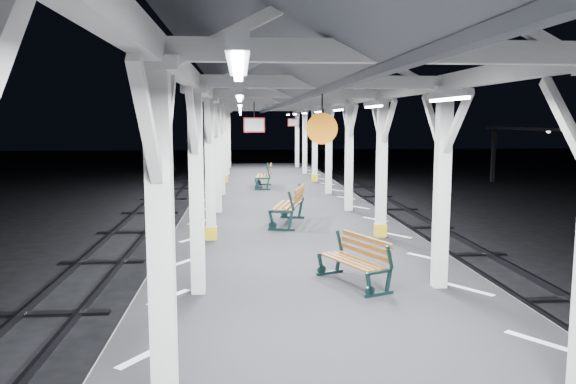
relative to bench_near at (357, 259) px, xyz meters
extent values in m
plane|color=black|center=(-0.67, 1.71, -1.43)|extent=(120.00, 120.00, 0.00)
cube|color=black|center=(-0.67, 1.71, -0.93)|extent=(6.00, 50.00, 1.00)
cube|color=silver|center=(-3.12, 1.71, -0.43)|extent=(1.00, 48.00, 0.01)
cube|color=silver|center=(1.78, 1.71, -0.43)|extent=(1.00, 48.00, 0.01)
cube|color=#2D2D33|center=(-6.22, 1.71, -1.35)|extent=(0.08, 60.00, 0.16)
cube|color=#2D2D33|center=(-5.12, 1.71, -1.35)|extent=(0.08, 60.00, 0.16)
cube|color=black|center=(-5.67, 1.71, -1.40)|extent=(2.20, 0.22, 0.06)
cube|color=#2D2D33|center=(3.78, 1.71, -1.35)|extent=(0.08, 60.00, 0.16)
cube|color=#2D2D33|center=(4.88, 1.71, -1.35)|extent=(0.08, 60.00, 0.16)
cube|color=black|center=(4.33, 1.71, -1.40)|extent=(2.20, 0.22, 0.06)
cube|color=silver|center=(-2.67, -4.29, 1.17)|extent=(0.22, 0.22, 3.20)
cube|color=silver|center=(-2.67, -4.29, 2.83)|extent=(0.40, 0.40, 0.12)
cube|color=silver|center=(-2.67, -3.74, 2.32)|extent=(0.10, 0.99, 0.99)
cube|color=silver|center=(-2.67, -4.84, 2.32)|extent=(0.10, 0.99, 0.99)
cube|color=silver|center=(-2.67, -0.29, 1.17)|extent=(0.22, 0.22, 3.20)
cube|color=silver|center=(-2.67, -0.29, 2.83)|extent=(0.40, 0.40, 0.12)
cube|color=silver|center=(-2.67, 0.26, 2.32)|extent=(0.10, 0.99, 0.99)
cube|color=silver|center=(-2.67, -0.84, 2.32)|extent=(0.10, 0.99, 0.99)
cube|color=silver|center=(-2.67, 3.71, 1.17)|extent=(0.22, 0.22, 3.20)
cube|color=silver|center=(-2.67, 3.71, 2.83)|extent=(0.40, 0.40, 0.12)
cube|color=gold|center=(-2.67, 3.71, -0.25)|extent=(0.26, 0.26, 0.30)
cube|color=silver|center=(-2.67, 4.26, 2.32)|extent=(0.10, 0.99, 0.99)
cube|color=silver|center=(-2.67, 3.16, 2.32)|extent=(0.10, 0.99, 0.99)
cube|color=silver|center=(-2.67, 7.71, 1.17)|extent=(0.22, 0.22, 3.20)
cube|color=silver|center=(-2.67, 7.71, 2.83)|extent=(0.40, 0.40, 0.12)
cube|color=silver|center=(-2.67, 8.26, 2.32)|extent=(0.10, 0.99, 0.99)
cube|color=silver|center=(-2.67, 7.16, 2.32)|extent=(0.10, 0.99, 0.99)
cube|color=silver|center=(-2.67, 11.71, 1.17)|extent=(0.22, 0.22, 3.20)
cube|color=silver|center=(-2.67, 11.71, 2.83)|extent=(0.40, 0.40, 0.12)
cube|color=silver|center=(-2.67, 12.26, 2.32)|extent=(0.10, 0.99, 0.99)
cube|color=silver|center=(-2.67, 11.16, 2.32)|extent=(0.10, 0.99, 0.99)
cube|color=silver|center=(-2.67, 15.71, 1.17)|extent=(0.22, 0.22, 3.20)
cube|color=silver|center=(-2.67, 15.71, 2.83)|extent=(0.40, 0.40, 0.12)
cube|color=gold|center=(-2.67, 15.71, -0.25)|extent=(0.26, 0.26, 0.30)
cube|color=silver|center=(-2.67, 16.26, 2.32)|extent=(0.10, 0.99, 0.99)
cube|color=silver|center=(-2.67, 15.16, 2.32)|extent=(0.10, 0.99, 0.99)
cube|color=silver|center=(-2.67, 19.71, 1.17)|extent=(0.22, 0.22, 3.20)
cube|color=silver|center=(-2.67, 19.71, 2.83)|extent=(0.40, 0.40, 0.12)
cube|color=silver|center=(-2.67, 20.26, 2.32)|extent=(0.10, 0.99, 0.99)
cube|color=silver|center=(-2.67, 19.16, 2.32)|extent=(0.10, 0.99, 0.99)
cube|color=silver|center=(-2.67, 23.71, 1.17)|extent=(0.22, 0.22, 3.20)
cube|color=silver|center=(-2.67, 23.71, 2.83)|extent=(0.40, 0.40, 0.12)
cube|color=silver|center=(-2.67, 24.26, 2.32)|extent=(0.10, 0.99, 0.99)
cube|color=silver|center=(-2.67, 23.16, 2.32)|extent=(0.10, 0.99, 0.99)
cube|color=silver|center=(1.33, -3.74, 2.32)|extent=(0.10, 0.99, 0.99)
cube|color=silver|center=(1.33, -0.29, 1.17)|extent=(0.22, 0.22, 3.20)
cube|color=silver|center=(1.33, -0.29, 2.83)|extent=(0.40, 0.40, 0.12)
cube|color=silver|center=(1.33, 0.26, 2.32)|extent=(0.10, 0.99, 0.99)
cube|color=silver|center=(1.33, -0.84, 2.32)|extent=(0.10, 0.99, 0.99)
cube|color=silver|center=(1.33, 3.71, 1.17)|extent=(0.22, 0.22, 3.20)
cube|color=silver|center=(1.33, 3.71, 2.83)|extent=(0.40, 0.40, 0.12)
cube|color=gold|center=(1.33, 3.71, -0.25)|extent=(0.26, 0.26, 0.30)
cube|color=silver|center=(1.33, 4.26, 2.32)|extent=(0.10, 0.99, 0.99)
cube|color=silver|center=(1.33, 3.16, 2.32)|extent=(0.10, 0.99, 0.99)
cube|color=silver|center=(1.33, 7.71, 1.17)|extent=(0.22, 0.22, 3.20)
cube|color=silver|center=(1.33, 7.71, 2.83)|extent=(0.40, 0.40, 0.12)
cube|color=silver|center=(1.33, 8.26, 2.32)|extent=(0.10, 0.99, 0.99)
cube|color=silver|center=(1.33, 7.16, 2.32)|extent=(0.10, 0.99, 0.99)
cube|color=silver|center=(1.33, 11.71, 1.17)|extent=(0.22, 0.22, 3.20)
cube|color=silver|center=(1.33, 11.71, 2.83)|extent=(0.40, 0.40, 0.12)
cube|color=silver|center=(1.33, 12.26, 2.32)|extent=(0.10, 0.99, 0.99)
cube|color=silver|center=(1.33, 11.16, 2.32)|extent=(0.10, 0.99, 0.99)
cube|color=silver|center=(1.33, 15.71, 1.17)|extent=(0.22, 0.22, 3.20)
cube|color=silver|center=(1.33, 15.71, 2.83)|extent=(0.40, 0.40, 0.12)
cube|color=gold|center=(1.33, 15.71, -0.25)|extent=(0.26, 0.26, 0.30)
cube|color=silver|center=(1.33, 16.26, 2.32)|extent=(0.10, 0.99, 0.99)
cube|color=silver|center=(1.33, 15.16, 2.32)|extent=(0.10, 0.99, 0.99)
cube|color=silver|center=(1.33, 19.71, 1.17)|extent=(0.22, 0.22, 3.20)
cube|color=silver|center=(1.33, 19.71, 2.83)|extent=(0.40, 0.40, 0.12)
cube|color=silver|center=(1.33, 20.26, 2.32)|extent=(0.10, 0.99, 0.99)
cube|color=silver|center=(1.33, 19.16, 2.32)|extent=(0.10, 0.99, 0.99)
cube|color=silver|center=(1.33, 23.71, 1.17)|extent=(0.22, 0.22, 3.20)
cube|color=silver|center=(1.33, 23.71, 2.83)|extent=(0.40, 0.40, 0.12)
cube|color=silver|center=(1.33, 24.26, 2.32)|extent=(0.10, 0.99, 0.99)
cube|color=silver|center=(1.33, 23.16, 2.32)|extent=(0.10, 0.99, 0.99)
cube|color=silver|center=(-2.67, 1.71, 2.95)|extent=(0.18, 48.00, 0.24)
cube|color=silver|center=(1.33, 1.71, 2.95)|extent=(0.18, 48.00, 0.24)
cube|color=silver|center=(-0.67, -4.29, 2.95)|extent=(4.20, 0.14, 0.20)
cube|color=silver|center=(-0.67, -0.29, 2.95)|extent=(4.20, 0.14, 0.20)
cube|color=silver|center=(-0.67, 3.71, 2.95)|extent=(4.20, 0.14, 0.20)
cube|color=silver|center=(-0.67, 7.71, 2.95)|extent=(4.20, 0.14, 0.20)
cube|color=silver|center=(-0.67, 11.71, 2.95)|extent=(4.20, 0.14, 0.20)
cube|color=silver|center=(-0.67, 15.71, 2.95)|extent=(4.20, 0.14, 0.20)
cube|color=silver|center=(-0.67, 19.71, 2.95)|extent=(4.20, 0.14, 0.20)
cube|color=silver|center=(-0.67, 23.71, 2.95)|extent=(4.20, 0.14, 0.20)
cube|color=silver|center=(-0.67, 1.71, 3.87)|extent=(0.16, 48.00, 0.20)
cube|color=#4A4C51|center=(-1.97, 1.71, 3.49)|extent=(2.80, 49.00, 1.45)
cube|color=#4A4C51|center=(0.63, 1.71, 3.49)|extent=(2.80, 49.00, 1.45)
cube|color=silver|center=(-1.97, -6.29, 2.67)|extent=(0.10, 1.35, 0.08)
cube|color=white|center=(-1.97, -6.29, 2.62)|extent=(0.05, 1.25, 0.05)
cube|color=silver|center=(-1.97, -2.29, 2.67)|extent=(0.10, 1.35, 0.08)
cube|color=white|center=(-1.97, -2.29, 2.62)|extent=(0.05, 1.25, 0.05)
cube|color=silver|center=(-1.97, 1.71, 2.67)|extent=(0.10, 1.35, 0.08)
cube|color=white|center=(-1.97, 1.71, 2.62)|extent=(0.05, 1.25, 0.05)
cube|color=silver|center=(-1.97, 5.71, 2.67)|extent=(0.10, 1.35, 0.08)
cube|color=white|center=(-1.97, 5.71, 2.62)|extent=(0.05, 1.25, 0.05)
cube|color=silver|center=(-1.97, 9.71, 2.67)|extent=(0.10, 1.35, 0.08)
cube|color=white|center=(-1.97, 9.71, 2.62)|extent=(0.05, 1.25, 0.05)
cube|color=silver|center=(-1.97, 13.71, 2.67)|extent=(0.10, 1.35, 0.08)
cube|color=white|center=(-1.97, 13.71, 2.62)|extent=(0.05, 1.25, 0.05)
cube|color=silver|center=(-1.97, 17.71, 2.67)|extent=(0.10, 1.35, 0.08)
cube|color=white|center=(-1.97, 17.71, 2.62)|extent=(0.05, 1.25, 0.05)
cube|color=silver|center=(-1.97, 21.71, 2.67)|extent=(0.10, 1.35, 0.08)
cube|color=white|center=(-1.97, 21.71, 2.62)|extent=(0.05, 1.25, 0.05)
cube|color=silver|center=(0.63, -2.29, 2.67)|extent=(0.10, 1.35, 0.08)
cube|color=white|center=(0.63, -2.29, 2.62)|extent=(0.05, 1.25, 0.05)
cube|color=silver|center=(0.63, 1.71, 2.67)|extent=(0.10, 1.35, 0.08)
cube|color=white|center=(0.63, 1.71, 2.62)|extent=(0.05, 1.25, 0.05)
cube|color=silver|center=(0.63, 5.71, 2.67)|extent=(0.10, 1.35, 0.08)
cube|color=white|center=(0.63, 5.71, 2.62)|extent=(0.05, 1.25, 0.05)
cube|color=silver|center=(0.63, 9.71, 2.67)|extent=(0.10, 1.35, 0.08)
cube|color=white|center=(0.63, 9.71, 2.62)|extent=(0.05, 1.25, 0.05)
cube|color=silver|center=(0.63, 13.71, 2.67)|extent=(0.10, 1.35, 0.08)
cube|color=white|center=(0.63, 13.71, 2.62)|extent=(0.05, 1.25, 0.05)
cube|color=silver|center=(0.63, 17.71, 2.67)|extent=(0.10, 1.35, 0.08)
cube|color=white|center=(0.63, 17.71, 2.62)|extent=(0.05, 1.25, 0.05)
cube|color=silver|center=(0.63, 21.71, 2.67)|extent=(0.10, 1.35, 0.08)
cube|color=white|center=(0.63, 21.71, 2.62)|extent=(0.05, 1.25, 0.05)
cylinder|color=black|center=(-0.67, -0.29, 2.62)|extent=(0.02, 0.02, 0.30)
cylinder|color=orange|center=(-0.67, -0.29, 2.22)|extent=(0.50, 0.04, 0.50)
cylinder|color=black|center=(-1.64, 4.04, 2.59)|extent=(0.02, 0.02, 0.36)
cube|color=red|center=(-1.64, 4.04, 2.23)|extent=(0.50, 0.03, 0.35)
cube|color=white|center=(-1.64, 4.04, 2.23)|extent=(0.44, 0.04, 0.29)
cylinder|color=black|center=(0.44, 16.59, 2.59)|extent=(0.02, 0.02, 0.36)
cube|color=red|center=(0.44, 16.59, 2.23)|extent=(0.50, 0.03, 0.35)
cube|color=white|center=(0.44, 16.59, 2.23)|extent=(0.44, 0.05, 0.29)
cube|color=black|center=(13.33, 23.71, 0.22)|extent=(0.20, 0.20, 3.30)
sphere|color=silver|center=(13.33, 17.71, 1.79)|extent=(0.20, 0.20, 0.20)
sphere|color=silver|center=(13.33, 23.71, 1.79)|extent=(0.20, 0.20, 0.20)
cube|color=black|center=(0.21, -0.70, -0.41)|extent=(0.52, 0.27, 0.05)
cube|color=black|center=(0.03, -0.78, -0.23)|extent=(0.15, 0.10, 0.42)
cube|color=black|center=(0.38, -0.62, -0.23)|extent=(0.13, 0.09, 0.42)
cube|color=black|center=(0.39, -0.62, 0.17)|extent=(0.15, 0.10, 0.40)
cube|color=black|center=(-0.37, 0.63, -0.41)|extent=(0.52, 0.27, 0.05)
cube|color=black|center=(-0.55, 0.55, -0.23)|extent=(0.15, 0.10, 0.42)
cube|color=black|center=(-0.20, 0.70, -0.23)|extent=(0.13, 0.09, 0.42)
cube|color=black|center=(-0.19, 0.71, 0.17)|extent=(0.15, 0.10, 0.40)
cube|color=brown|center=(-0.24, -0.11, -0.03)|extent=(0.63, 1.29, 0.03)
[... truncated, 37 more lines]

